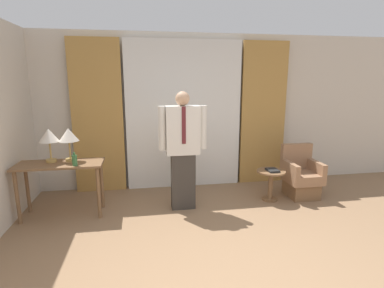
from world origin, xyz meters
TOP-DOWN VIEW (x-y plane):
  - wall_back at (0.00, 3.20)m, footprint 10.00×0.06m
  - curtain_sheer_center at (0.00, 3.07)m, footprint 2.02×0.06m
  - curtain_drape_left at (-1.47, 3.07)m, footprint 0.84×0.06m
  - curtain_drape_right at (1.47, 3.07)m, footprint 0.84×0.06m
  - desk at (-1.89, 2.14)m, footprint 1.17×0.49m
  - table_lamp_left at (-2.02, 2.23)m, footprint 0.27×0.27m
  - table_lamp_right at (-1.76, 2.23)m, footprint 0.27×0.27m
  - bottle_near_edge at (-1.65, 1.98)m, footprint 0.07×0.07m
  - person at (-0.16, 2.11)m, footprint 0.70×0.23m
  - armchair at (1.84, 2.26)m, footprint 0.53×0.56m
  - side_table at (1.27, 2.17)m, footprint 0.45×0.45m
  - book at (1.28, 2.14)m, footprint 0.17×0.22m

SIDE VIEW (x-z plane):
  - armchair at x=1.84m, z-range -0.10..0.75m
  - side_table at x=1.27m, z-range 0.09..0.58m
  - book at x=1.28m, z-range 0.49..0.52m
  - desk at x=-1.89m, z-range 0.26..1.03m
  - bottle_near_edge at x=-1.65m, z-range 0.76..0.94m
  - person at x=-0.16m, z-range 0.07..1.82m
  - table_lamp_left at x=-2.02m, z-range 0.90..1.37m
  - table_lamp_right at x=-1.76m, z-range 0.90..1.37m
  - curtain_sheer_center at x=0.00m, z-range 0.00..2.58m
  - curtain_drape_left at x=-1.47m, z-range 0.00..2.58m
  - curtain_drape_right at x=1.47m, z-range 0.00..2.58m
  - wall_back at x=0.00m, z-range 0.00..2.70m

